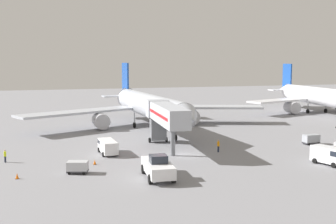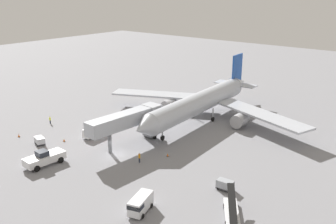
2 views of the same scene
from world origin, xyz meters
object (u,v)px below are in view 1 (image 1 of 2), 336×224
Objects in this scene: safety_cone_alpha at (95,162)px; ground_crew_worker_foreground at (218,146)px; safety_cone_bravo at (17,176)px; baggage_cart_near_center at (78,167)px; pushback_tug at (158,167)px; jet_bridge at (165,115)px; airplane_at_gate at (148,106)px; service_van_near_left at (330,155)px; safety_cone_charlie at (218,143)px; service_van_mid_center at (108,146)px; airplane_background at (319,97)px; ground_crew_worker_midground at (5,156)px; baggage_cart_mid_right at (311,139)px.

ground_crew_worker_foreground is at bearing 7.45° from safety_cone_alpha.
baggage_cart_near_center is at bearing 3.91° from safety_cone_bravo.
safety_cone_alpha is at bearing 125.47° from pushback_tug.
jet_bridge is 2.37× the size of pushback_tug.
airplane_at_gate reaches higher than baggage_cart_near_center.
safety_cone_alpha is (-14.35, -28.57, -4.08)m from airplane_at_gate.
baggage_cart_near_center is 1.47× the size of ground_crew_worker_foreground.
ground_crew_worker_foreground is at bearing 133.32° from service_van_near_left.
service_van_near_left is 7.41× the size of safety_cone_bravo.
safety_cone_charlie is at bearing 21.71° from safety_cone_bravo.
airplane_at_gate reaches higher than service_van_mid_center.
airplane_background is (50.39, 31.60, -0.91)m from jet_bridge.
ground_crew_worker_midground is at bearing 101.75° from safety_cone_bravo.
ground_crew_worker_foreground is at bearing -113.30° from safety_cone_charlie.
airplane_background is at bearing 31.10° from safety_cone_bravo.
baggage_cart_near_center is 26.15m from safety_cone_charlie.
airplane_at_gate reaches higher than jet_bridge.
ground_crew_worker_foreground is 2.96× the size of safety_cone_alpha.
ground_crew_worker_midground is 2.92× the size of safety_cone_charlie.
ground_crew_worker_midground is (-23.08, -2.56, -4.31)m from jet_bridge.
baggage_cart_mid_right is at bearing 22.90° from pushback_tug.
service_van_near_left is at bearing -18.55° from ground_crew_worker_midground.
ground_crew_worker_foreground is at bearing 13.66° from safety_cone_bravo.
service_van_near_left is 0.12× the size of airplane_background.
safety_cone_charlie is (32.21, 3.05, -0.62)m from ground_crew_worker_midground.
service_van_near_left reaches higher than ground_crew_worker_midground.
ground_crew_worker_midground is (-46.83, 0.97, 0.03)m from baggage_cart_mid_right.
jet_bridge is at bearing 171.55° from baggage_cart_mid_right.
jet_bridge is 10.39m from safety_cone_charlie.
airplane_at_gate reaches higher than service_van_near_left.
jet_bridge is 6.54× the size of baggage_cart_mid_right.
service_van_near_left is 39.18m from safety_cone_bravo.
safety_cone_alpha is 0.01× the size of airplane_background.
pushback_tug reaches higher than baggage_cart_near_center.
ground_crew_worker_midground is 0.04× the size of airplane_background.
airplane_at_gate is 26.70m from ground_crew_worker_foreground.
baggage_cart_near_center is at bearing 170.90° from service_van_near_left.
airplane_background is at bearing 39.88° from ground_crew_worker_foreground.
service_van_mid_center is 1.97× the size of baggage_cart_near_center.
service_van_mid_center is (-9.08, -1.09, -4.07)m from jet_bridge.
baggage_cart_mid_right is at bearing -8.45° from jet_bridge.
service_van_mid_center is 8.58× the size of safety_cone_alpha.
pushback_tug is 3.89× the size of ground_crew_worker_foreground.
airplane_at_gate is at bearing 54.16° from safety_cone_bravo.
jet_bridge reaches higher than safety_cone_bravo.
ground_crew_worker_midground reaches higher than safety_cone_alpha.
airplane_at_gate is 1.21× the size of airplane_background.
safety_cone_alpha is 0.94× the size of safety_cone_bravo.
ground_crew_worker_foreground is at bearing -80.74° from airplane_at_gate.
baggage_cart_mid_right is at bearing -1.18° from ground_crew_worker_midground.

